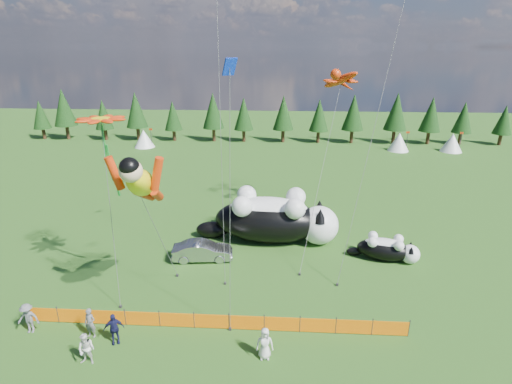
# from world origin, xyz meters

# --- Properties ---
(ground) EXTENTS (160.00, 160.00, 0.00)m
(ground) POSITION_xyz_m (0.00, 0.00, 0.00)
(ground) COLOR #123409
(ground) RESTS_ON ground
(safety_fence) EXTENTS (22.06, 0.06, 1.10)m
(safety_fence) POSITION_xyz_m (0.00, -3.00, 0.50)
(safety_fence) COLOR #262626
(safety_fence) RESTS_ON ground
(tree_line) EXTENTS (90.00, 4.00, 8.00)m
(tree_line) POSITION_xyz_m (0.00, 45.00, 4.00)
(tree_line) COLOR black
(tree_line) RESTS_ON ground
(festival_tents) EXTENTS (50.00, 3.20, 2.80)m
(festival_tents) POSITION_xyz_m (11.00, 40.00, 1.40)
(festival_tents) COLOR white
(festival_tents) RESTS_ON ground
(cat_large) EXTENTS (11.81, 4.61, 4.26)m
(cat_large) POSITION_xyz_m (3.37, 8.33, 2.02)
(cat_large) COLOR black
(cat_large) RESTS_ON ground
(cat_small) EXTENTS (5.27, 2.74, 1.93)m
(cat_small) POSITION_xyz_m (11.90, 5.64, 0.92)
(cat_small) COLOR black
(cat_small) RESTS_ON ground
(car) EXTENTS (4.63, 2.06, 1.48)m
(car) POSITION_xyz_m (-1.97, 4.78, 0.74)
(car) COLOR #A9A9AE
(car) RESTS_ON ground
(spectator_a) EXTENTS (0.71, 0.53, 1.76)m
(spectator_a) POSITION_xyz_m (-6.54, -4.04, 0.88)
(spectator_a) COLOR slate
(spectator_a) RESTS_ON ground
(spectator_b) EXTENTS (0.89, 0.55, 1.78)m
(spectator_b) POSITION_xyz_m (-5.81, -6.03, 0.89)
(spectator_b) COLOR silver
(spectator_b) RESTS_ON ground
(spectator_c) EXTENTS (1.19, 0.89, 1.83)m
(spectator_c) POSITION_xyz_m (-5.04, -4.46, 0.91)
(spectator_c) COLOR #16173E
(spectator_c) RESTS_ON ground
(spectator_d) EXTENTS (1.23, 0.70, 1.83)m
(spectator_d) POSITION_xyz_m (-10.16, -3.90, 0.92)
(spectator_d) COLOR slate
(spectator_d) RESTS_ON ground
(spectator_e) EXTENTS (0.91, 0.62, 1.79)m
(spectator_e) POSITION_xyz_m (3.11, -5.08, 0.89)
(spectator_e) COLOR silver
(spectator_e) RESTS_ON ground
(superhero_kite) EXTENTS (5.17, 6.57, 10.73)m
(superhero_kite) POSITION_xyz_m (-3.85, -1.41, 8.19)
(superhero_kite) COLOR yellow
(superhero_kite) RESTS_ON ground
(gecko_kite) EXTENTS (6.27, 13.62, 16.54)m
(gecko_kite) POSITION_xyz_m (8.64, 13.43, 12.55)
(gecko_kite) COLOR red
(gecko_kite) RESTS_ON ground
(flower_kite) EXTENTS (3.53, 4.04, 11.46)m
(flower_kite) POSITION_xyz_m (-6.63, 0.78, 11.08)
(flower_kite) COLOR red
(flower_kite) RESTS_ON ground
(diamond_kite_a) EXTENTS (0.98, 3.19, 19.05)m
(diamond_kite_a) POSITION_xyz_m (-0.20, 4.10, 17.44)
(diamond_kite_a) COLOR #0C2DBC
(diamond_kite_a) RESTS_ON ground
(diamond_kite_c) EXTENTS (1.05, 1.03, 15.15)m
(diamond_kite_c) POSITION_xyz_m (1.30, -2.57, 13.83)
(diamond_kite_c) COLOR #0C2DBC
(diamond_kite_c) RESTS_ON ground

